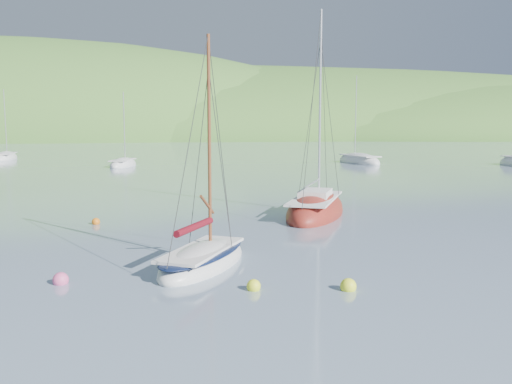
{
  "coord_description": "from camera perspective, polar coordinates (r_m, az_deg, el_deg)",
  "views": [
    {
      "loc": [
        -2.23,
        -15.74,
        5.07
      ],
      "look_at": [
        0.07,
        8.0,
        2.05
      ],
      "focal_mm": 40.0,
      "sensor_mm": 36.0,
      "label": 1
    }
  ],
  "objects": [
    {
      "name": "ground",
      "position": [
        16.68,
        2.45,
        -10.49
      ],
      "size": [
        700.0,
        700.0,
        0.0
      ],
      "primitive_type": "plane",
      "color": "slate",
      "rests_on": "ground"
    },
    {
      "name": "shoreline_hills",
      "position": [
        188.38,
        -7.82,
        5.61
      ],
      "size": [
        690.0,
        135.0,
        56.0
      ],
      "color": "#2F6426",
      "rests_on": "ground"
    },
    {
      "name": "daysailer_white",
      "position": [
        20.16,
        -5.34,
        -6.79
      ],
      "size": [
        4.17,
        5.94,
        8.6
      ],
      "rotation": [
        0.0,
        0.0,
        -0.42
      ],
      "color": "white",
      "rests_on": "ground"
    },
    {
      "name": "sloop_red",
      "position": [
        30.72,
        5.98,
        -1.91
      ],
      "size": [
        5.46,
        8.45,
        11.84
      ],
      "rotation": [
        0.0,
        0.0,
        -0.37
      ],
      "color": "maroon",
      "rests_on": "ground"
    },
    {
      "name": "distant_sloop_a",
      "position": [
        64.55,
        -13.14,
        2.66
      ],
      "size": [
        3.28,
        6.5,
        8.86
      ],
      "rotation": [
        0.0,
        0.0,
        -0.18
      ],
      "color": "white",
      "rests_on": "ground"
    },
    {
      "name": "distant_sloop_b",
      "position": [
        68.6,
        10.26,
        3.02
      ],
      "size": [
        4.8,
        8.29,
        11.17
      ],
      "rotation": [
        0.0,
        0.0,
        0.28
      ],
      "color": "white",
      "rests_on": "ground"
    },
    {
      "name": "distant_sloop_c",
      "position": [
        80.47,
        -23.74,
        3.12
      ],
      "size": [
        3.05,
        7.07,
        9.81
      ],
      "rotation": [
        0.0,
        0.0,
        0.09
      ],
      "color": "white",
      "rests_on": "ground"
    },
    {
      "name": "mooring_buoys",
      "position": [
        21.0,
        2.83,
        -6.43
      ],
      "size": [
        21.39,
        12.3,
        0.49
      ],
      "color": "#EFFF27",
      "rests_on": "ground"
    }
  ]
}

